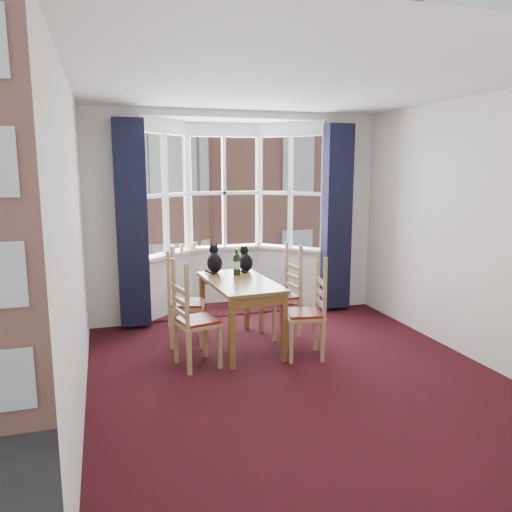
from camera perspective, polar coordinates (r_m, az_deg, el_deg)
name	(u,v)px	position (r m, az deg, el deg)	size (l,w,h in m)	color
floor	(297,377)	(5.13, 4.68, -13.58)	(4.50, 4.50, 0.00)	black
ceiling	(301,83)	(4.76, 5.20, 19.05)	(4.50, 4.50, 0.00)	white
wall_left	(75,248)	(4.40, -19.96, 0.91)	(4.50, 4.50, 0.00)	silver
wall_right	(473,230)	(5.80, 23.59, 2.75)	(4.50, 4.50, 0.00)	silver
wall_near	(461,295)	(2.83, 22.38, -4.13)	(4.00, 4.00, 0.00)	silver
wall_back_pier_left	(112,220)	(6.63, -16.10, 4.02)	(0.70, 0.12, 2.80)	silver
wall_back_pier_right	(346,213)	(7.46, 10.20, 4.90)	(0.70, 0.12, 2.80)	silver
bay_window	(228,213)	(7.35, -3.20, 4.96)	(2.76, 0.94, 2.80)	white
curtain_left	(132,224)	(6.47, -14.00, 3.53)	(0.38, 0.22, 2.60)	black
curtain_right	(337,218)	(7.21, 9.21, 4.34)	(0.38, 0.22, 2.60)	black
dining_table	(240,290)	(5.71, -1.84, -3.91)	(0.76, 1.32, 0.79)	brown
chair_left_near	(189,324)	(5.22, -7.66, -7.68)	(0.48, 0.50, 0.92)	#9F7F4D
chair_left_far	(179,305)	(5.92, -8.78, -5.55)	(0.49, 0.51, 0.92)	#9F7F4D
chair_right_near	(312,315)	(5.51, 6.47, -6.69)	(0.48, 0.49, 0.92)	#9F7F4D
chair_right_far	(287,297)	(6.22, 3.52, -4.69)	(0.45, 0.47, 0.92)	#9F7F4D
cat_left	(215,261)	(6.12, -4.76, -0.60)	(0.21, 0.28, 0.36)	black
cat_right	(246,261)	(6.17, -1.20, -0.59)	(0.18, 0.25, 0.33)	black
wine_bottle	(237,263)	(5.95, -2.24, -0.83)	(0.08, 0.08, 0.32)	black
candle_tall	(173,249)	(7.10, -9.47, 0.81)	(0.06, 0.06, 0.11)	white
candle_short	(182,248)	(7.15, -8.51, 0.89)	(0.06, 0.06, 0.11)	white
candle_extra	(194,247)	(7.20, -7.12, 1.04)	(0.05, 0.05, 0.13)	white
street	(131,279)	(37.52, -14.12, -2.60)	(80.00, 80.00, 0.00)	#333335
tenement_building	(152,180)	(18.45, -11.84, 8.47)	(18.40, 7.80, 15.20)	#955C4D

